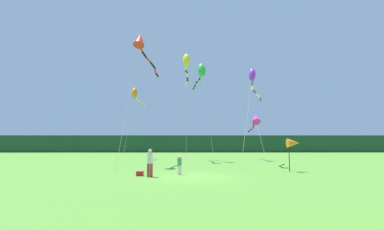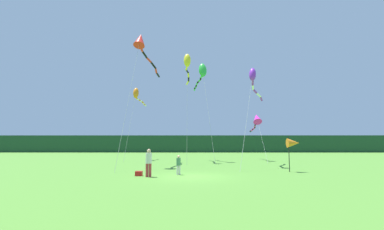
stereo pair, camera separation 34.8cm
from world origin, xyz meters
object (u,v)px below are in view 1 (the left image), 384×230
Objects in this scene: person_adult at (150,161)px; kite_orange at (135,94)px; kite_red at (141,43)px; kite_purple at (253,79)px; person_child at (180,164)px; kite_yellow at (186,64)px; cooler_box at (140,174)px; kite_green at (201,72)px; banner_flag_pole at (293,143)px; kite_magenta at (255,119)px.

person_adult is 0.19× the size of kite_orange.
kite_red is at bearing 104.98° from person_adult.
kite_purple is at bearing 42.92° from person_adult.
kite_purple reaches higher than person_adult.
kite_yellow is at bearing 88.52° from person_child.
person_child is at bearing 13.47° from cooler_box.
kite_purple reaches higher than cooler_box.
kite_yellow is (2.16, 13.35, 10.28)m from person_adult.
kite_orange is 1.00× the size of kite_purple.
kite_purple reaches higher than person_child.
kite_green is (4.63, 14.19, 10.50)m from cooler_box.
kite_yellow reaches higher than banner_flag_pole.
kite_red is (-6.01, -6.94, 0.99)m from kite_green.
person_adult is 16.98m from kite_yellow.
kite_yellow is at bearing 128.92° from banner_flag_pole.
person_adult is 2.23m from person_child.
person_child is 13.36m from kite_red.
kite_green is (-6.73, -1.39, 5.60)m from kite_magenta.
kite_purple is 0.73× the size of kite_red.
banner_flag_pole reaches higher than person_adult.
kite_orange reaches higher than cooler_box.
banner_flag_pole is 15.99m from kite_yellow.
banner_flag_pole is 0.21× the size of kite_red.
kite_magenta is 15.51m from kite_orange.
cooler_box is at bearing -167.14° from banner_flag_pole.
kite_yellow is (0.31, 12.13, 10.53)m from person_child.
person_adult reaches higher than person_child.
cooler_box is 17.16m from kite_yellow.
kite_green is (8.37, -2.56, 2.27)m from kite_orange.
kite_green is at bearing 81.37° from person_child.
kite_yellow is (2.89, 12.75, 11.12)m from cooler_box.
kite_red is (-12.74, -8.33, 6.60)m from kite_magenta.
kite_magenta is (11.37, 15.58, 4.89)m from cooler_box.
kite_magenta reaches higher than banner_flag_pole.
banner_flag_pole is at bearing -69.16° from kite_purple.
kite_yellow is at bearing 77.23° from cooler_box.
kite_red reaches higher than person_child.
kite_red is (-12.50, 4.71, 9.51)m from banner_flag_pole.
kite_red is at bearing -130.89° from kite_green.
kite_magenta is 0.95× the size of kite_orange.
kite_yellow is at bearing 52.21° from kite_red.
banner_flag_pole is at bearing -91.04° from kite_magenta.
cooler_box is 19.03m from kite_orange.
kite_purple reaches higher than kite_magenta.
kite_orange is at bearing 148.86° from kite_yellow.
person_child is at bearing -120.43° from kite_magenta.
person_child is 18.94m from kite_orange.
banner_flag_pole is 0.21× the size of kite_yellow.
kite_orange reaches higher than banner_flag_pole.
kite_orange is at bearing 103.99° from kite_red.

